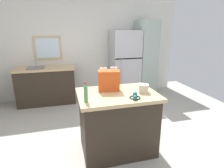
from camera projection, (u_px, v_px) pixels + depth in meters
ground at (118, 146)px, 2.98m from camera, size 6.25×6.25×0.00m
back_wall at (90, 49)px, 5.01m from camera, size 4.85×0.13×2.56m
kitchen_island at (117, 122)px, 2.78m from camera, size 1.13×0.82×0.93m
refrigerator at (125, 65)px, 4.96m from camera, size 0.72×0.71×1.77m
tall_cabinet at (146, 59)px, 5.07m from camera, size 0.46×0.64×2.03m
sink_counter at (46, 85)px, 4.61m from camera, size 1.39×0.63×1.09m
shopping_bag at (109, 80)px, 2.74m from camera, size 0.34×0.25×0.35m
small_box at (144, 89)px, 2.65m from camera, size 0.17×0.17×0.12m
bottle at (86, 93)px, 2.30m from camera, size 0.05×0.05×0.26m
ear_defenders at (135, 96)px, 2.46m from camera, size 0.20×0.20×0.06m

